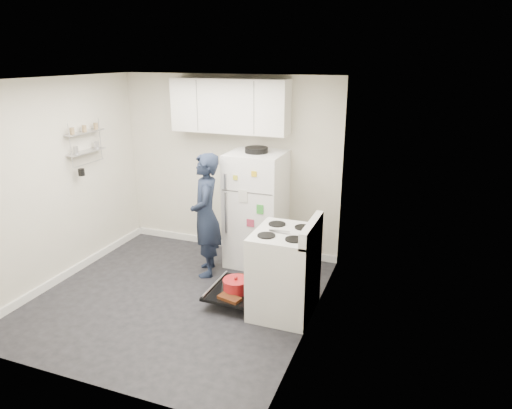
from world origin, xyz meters
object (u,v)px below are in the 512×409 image
at_px(open_oven_door, 235,288).
at_px(refrigerator, 256,209).
at_px(electric_range, 283,273).
at_px(person, 206,215).

xyz_separation_m(open_oven_door, refrigerator, (-0.16, 1.13, 0.59)).
distance_m(electric_range, open_oven_door, 0.63).
relative_size(refrigerator, person, 1.01).
distance_m(refrigerator, person, 0.73).
distance_m(electric_range, person, 1.37).
relative_size(electric_range, person, 0.69).
bearing_deg(refrigerator, open_oven_door, -82.09).
relative_size(open_oven_door, refrigerator, 0.44).
height_order(electric_range, refrigerator, refrigerator).
bearing_deg(electric_range, person, 155.18).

